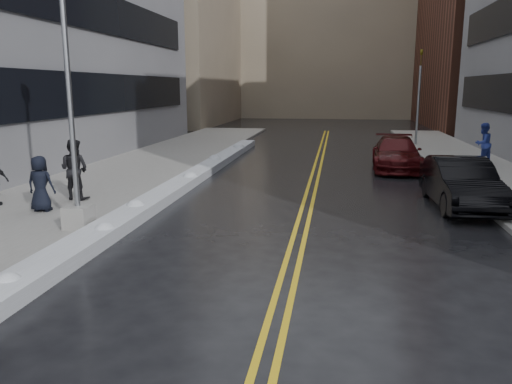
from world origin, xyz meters
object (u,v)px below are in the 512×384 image
at_px(fire_hydrant, 485,175).
at_px(pedestrian_b, 74,169).
at_px(lamppost, 73,138).
at_px(pedestrian_east, 483,143).
at_px(traffic_signal, 419,94).
at_px(pedestrian_c, 40,184).
at_px(car_maroon, 396,153).
at_px(car_black, 461,183).

xyz_separation_m(fire_hydrant, pedestrian_b, (-14.15, -4.76, 0.60)).
bearing_deg(lamppost, pedestrian_east, 44.97).
height_order(lamppost, fire_hydrant, lamppost).
bearing_deg(lamppost, traffic_signal, 61.79).
distance_m(pedestrian_c, car_maroon, 15.66).
bearing_deg(traffic_signal, car_maroon, -103.32).
distance_m(traffic_signal, pedestrian_east, 8.84).
relative_size(fire_hydrant, car_black, 0.15).
distance_m(lamppost, pedestrian_c, 2.96).
bearing_deg(pedestrian_east, traffic_signal, -113.62).
bearing_deg(fire_hydrant, traffic_signal, 92.05).
relative_size(lamppost, pedestrian_east, 3.84).
relative_size(fire_hydrant, pedestrian_east, 0.37).
xyz_separation_m(car_black, car_maroon, (-1.18, 7.51, -0.04)).
relative_size(lamppost, pedestrian_c, 4.54).
relative_size(pedestrian_c, pedestrian_east, 0.85).
bearing_deg(pedestrian_b, pedestrian_c, 90.86).
bearing_deg(car_black, lamppost, -158.60).
bearing_deg(fire_hydrant, pedestrian_c, -155.69).
xyz_separation_m(traffic_signal, car_black, (-1.14, -17.33, -2.60)).
height_order(pedestrian_b, car_maroon, pedestrian_b).
bearing_deg(lamppost, fire_hydrant, 33.04).
bearing_deg(fire_hydrant, lamppost, -146.96).
relative_size(fire_hydrant, pedestrian_c, 0.44).
bearing_deg(car_maroon, lamppost, -125.28).
distance_m(lamppost, pedestrian_east, 19.39).
xyz_separation_m(lamppost, pedestrian_east, (13.68, 13.67, -1.39)).
bearing_deg(pedestrian_east, lamppost, 8.61).
height_order(fire_hydrant, pedestrian_east, pedestrian_east).
bearing_deg(pedestrian_c, fire_hydrant, -157.21).
height_order(fire_hydrant, pedestrian_c, pedestrian_c).
bearing_deg(car_maroon, car_black, -78.44).
bearing_deg(pedestrian_b, lamppost, 125.97).
xyz_separation_m(lamppost, pedestrian_c, (-2.01, 1.54, -1.54)).
relative_size(lamppost, car_black, 1.57).
height_order(lamppost, pedestrian_east, lamppost).
bearing_deg(pedestrian_b, car_black, -167.20).
bearing_deg(pedestrian_b, traffic_signal, -119.75).
bearing_deg(pedestrian_b, car_maroon, -135.43).
relative_size(fire_hydrant, traffic_signal, 0.12).
height_order(pedestrian_b, pedestrian_east, pedestrian_b).
distance_m(pedestrian_c, car_black, 13.05).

